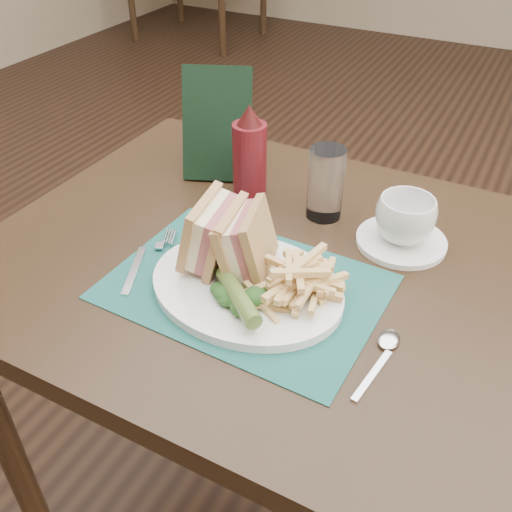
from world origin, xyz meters
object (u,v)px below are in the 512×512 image
(sandwich_half_b, at_px, (232,239))
(ketchup_bottle, at_px, (250,154))
(placemat, at_px, (245,287))
(sandwich_half_a, at_px, (199,229))
(drinking_glass, at_px, (326,183))
(table_main, at_px, (261,398))
(check_presenter, at_px, (217,124))
(coffee_cup, at_px, (405,219))
(plate, at_px, (247,287))
(saucer, at_px, (401,241))

(sandwich_half_b, xyz_separation_m, ketchup_bottle, (-0.09, 0.21, 0.02))
(placemat, distance_m, ketchup_bottle, 0.27)
(placemat, xyz_separation_m, ketchup_bottle, (-0.12, 0.23, 0.09))
(sandwich_half_a, relative_size, drinking_glass, 0.86)
(table_main, bearing_deg, ketchup_bottle, 125.63)
(ketchup_bottle, xyz_separation_m, check_presenter, (-0.10, 0.06, 0.01))
(sandwich_half_a, distance_m, coffee_cup, 0.34)
(placemat, relative_size, plate, 1.34)
(sandwich_half_b, distance_m, ketchup_bottle, 0.23)
(table_main, xyz_separation_m, saucer, (0.20, 0.13, 0.38))
(coffee_cup, distance_m, ketchup_bottle, 0.30)
(saucer, xyz_separation_m, check_presenter, (-0.40, 0.07, 0.10))
(plate, bearing_deg, saucer, 58.00)
(sandwich_half_a, relative_size, check_presenter, 0.52)
(table_main, relative_size, saucer, 6.00)
(drinking_glass, bearing_deg, table_main, -107.80)
(drinking_glass, xyz_separation_m, ketchup_bottle, (-0.14, -0.01, 0.03))
(check_presenter, bearing_deg, saucer, -32.45)
(plate, bearing_deg, check_presenter, 131.51)
(sandwich_half_a, height_order, drinking_glass, same)
(table_main, height_order, plate, plate)
(sandwich_half_b, bearing_deg, coffee_cup, 31.62)
(placemat, bearing_deg, plate, -48.90)
(sandwich_half_b, height_order, check_presenter, check_presenter)
(placemat, height_order, sandwich_half_a, sandwich_half_a)
(saucer, relative_size, drinking_glass, 1.15)
(sandwich_half_b, relative_size, coffee_cup, 1.10)
(table_main, relative_size, drinking_glass, 6.92)
(placemat, xyz_separation_m, coffee_cup, (0.18, 0.22, 0.05))
(plate, distance_m, saucer, 0.29)
(coffee_cup, bearing_deg, ketchup_bottle, 178.40)
(saucer, bearing_deg, sandwich_half_b, -134.83)
(check_presenter, bearing_deg, placemat, -75.57)
(plate, bearing_deg, sandwich_half_a, 172.81)
(sandwich_half_a, distance_m, ketchup_bottle, 0.22)
(ketchup_bottle, bearing_deg, check_presenter, 149.56)
(saucer, bearing_deg, coffee_cup, 0.00)
(sandwich_half_b, relative_size, drinking_glass, 0.83)
(table_main, height_order, drinking_glass, drinking_glass)
(sandwich_half_a, bearing_deg, table_main, 43.93)
(table_main, distance_m, ketchup_bottle, 0.50)
(coffee_cup, bearing_deg, table_main, -147.42)
(sandwich_half_b, xyz_separation_m, saucer, (0.21, 0.21, -0.07))
(placemat, bearing_deg, check_presenter, 126.97)
(sandwich_half_a, height_order, sandwich_half_b, sandwich_half_a)
(sandwich_half_b, relative_size, check_presenter, 0.50)
(placemat, bearing_deg, table_main, 101.62)
(drinking_glass, bearing_deg, plate, -94.68)
(plate, xyz_separation_m, check_presenter, (-0.23, 0.30, 0.10))
(check_presenter, bearing_deg, table_main, -66.83)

